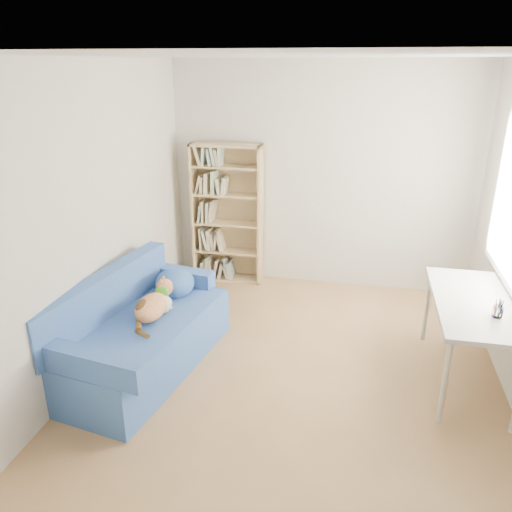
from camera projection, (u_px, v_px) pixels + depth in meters
The scene contains 6 objects.
ground at pixel (294, 371), 4.41m from camera, with size 4.00×4.00×0.00m, color olive.
room_shell at pixel (314, 190), 3.83m from camera, with size 3.54×4.04×2.62m.
sofa at pixel (141, 332), 4.40m from camera, with size 1.12×1.90×0.87m.
bookshelf at pixel (228, 219), 6.03m from camera, with size 0.84×0.26×1.68m.
desk at pixel (473, 308), 4.06m from camera, with size 0.62×1.34×0.75m.
pen_cup at pixel (498, 310), 3.77m from camera, with size 0.08×0.08×0.15m.
Camera 1 is at (0.45, -3.73, 2.56)m, focal length 35.00 mm.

